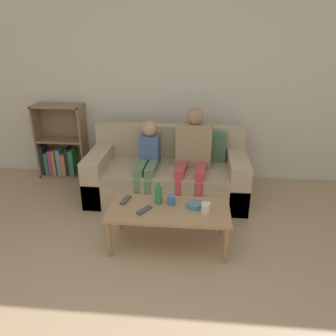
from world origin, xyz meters
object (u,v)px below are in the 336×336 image
object	(u,v)px
person_adult	(193,150)
bottle	(158,195)
couch	(168,175)
coffee_table	(169,212)
tv_remote_1	(126,200)
snack_bowl	(194,205)
tv_remote_0	(144,210)
cup_far	(206,208)
cup_near	(171,200)
person_child	(148,158)
bookshelf	(62,149)

from	to	relation	value
person_adult	bottle	world-z (taller)	person_adult
couch	coffee_table	distance (m)	1.03
person_adult	bottle	distance (m)	0.91
tv_remote_1	snack_bowl	distance (m)	0.66
couch	tv_remote_0	xyz separation A→B (m)	(-0.12, -1.08, 0.13)
coffee_table	snack_bowl	bearing A→B (deg)	13.12
cup_far	person_adult	bearing A→B (deg)	97.89
person_adult	tv_remote_1	world-z (taller)	person_adult
cup_near	tv_remote_1	world-z (taller)	cup_near
cup_near	tv_remote_0	world-z (taller)	cup_near
person_child	couch	bearing A→B (deg)	32.31
coffee_table	tv_remote_1	size ratio (longest dim) A/B	6.36
coffee_table	couch	bearing A→B (deg)	95.48
cup_near	person_adult	bearing A→B (deg)	78.16
couch	bookshelf	distance (m)	1.61
person_adult	tv_remote_1	size ratio (longest dim) A/B	6.29
person_child	bottle	size ratio (longest dim) A/B	4.42
couch	cup_far	size ratio (longest dim) A/B	18.48
bookshelf	bottle	distance (m)	2.08
person_adult	person_child	distance (m)	0.53
person_child	tv_remote_1	xyz separation A→B (m)	(-0.10, -0.78, -0.13)
cup_near	coffee_table	bearing A→B (deg)	-101.43
bookshelf	snack_bowl	distance (m)	2.36
bookshelf	person_adult	size ratio (longest dim) A/B	0.90
person_adult	snack_bowl	size ratio (longest dim) A/B	7.39
coffee_table	bottle	distance (m)	0.20
couch	bookshelf	bearing A→B (deg)	162.34
person_child	tv_remote_0	distance (m)	0.97
bookshelf	person_child	bearing A→B (deg)	-25.22
person_adult	bottle	xyz separation A→B (m)	(-0.31, -0.84, -0.15)
cup_far	bottle	xyz separation A→B (m)	(-0.44, 0.15, 0.04)
tv_remote_1	coffee_table	bearing A→B (deg)	-2.04
coffee_table	tv_remote_1	xyz separation A→B (m)	(-0.43, 0.11, 0.05)
person_child	tv_remote_1	world-z (taller)	person_child
bookshelf	person_child	xyz separation A→B (m)	(1.31, -0.61, 0.15)
snack_bowl	person_adult	bearing A→B (deg)	92.37
couch	coffee_table	world-z (taller)	couch
coffee_table	bottle	xyz separation A→B (m)	(-0.11, 0.10, 0.13)
cup_near	tv_remote_0	size ratio (longest dim) A/B	0.55
person_adult	tv_remote_1	distance (m)	1.07
bookshelf	cup_near	size ratio (longest dim) A/B	10.87
couch	bottle	world-z (taller)	couch
cup_far	couch	bearing A→B (deg)	112.04
person_adult	person_child	xyz separation A→B (m)	(-0.52, -0.05, -0.10)
cup_far	cup_near	bearing A→B (deg)	157.48
couch	cup_near	xyz separation A→B (m)	(0.12, -0.94, 0.17)
tv_remote_0	person_child	bearing A→B (deg)	128.75
snack_bowl	bottle	size ratio (longest dim) A/B	0.71
cup_far	bottle	world-z (taller)	bottle
bookshelf	cup_near	bearing A→B (deg)	-40.87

